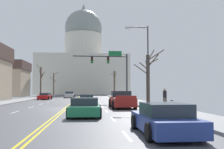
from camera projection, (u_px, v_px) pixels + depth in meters
name	position (u px, v px, depth m)	size (l,w,h in m)	color
ground	(66.00, 108.00, 22.58)	(20.00, 180.00, 0.20)	#4F4F54
signal_gantry	(112.00, 65.00, 36.00)	(7.91, 0.41, 7.18)	#28282D
street_lamp_right	(145.00, 58.00, 25.79)	(2.47, 0.24, 8.21)	#333338
capitol_building	(83.00, 63.00, 93.58)	(32.21, 21.87, 34.30)	beige
sedan_near_00	(87.00, 99.00, 30.39)	(2.13, 4.39, 1.13)	silver
pickup_truck_near_01	(122.00, 100.00, 23.59)	(2.22, 5.30, 1.59)	maroon
sedan_near_02	(85.00, 108.00, 16.18)	(2.18, 4.49, 1.19)	#1E7247
sedan_near_03	(164.00, 120.00, 9.59)	(2.01, 4.38, 1.21)	navy
sedan_oncoming_00	(45.00, 96.00, 42.73)	(2.06, 4.40, 1.13)	#B71414
sedan_oncoming_01	(70.00, 95.00, 52.22)	(2.09, 4.71, 1.28)	silver
flank_building_00	(5.00, 79.00, 58.95)	(10.18, 9.73, 8.36)	tan
bare_tree_00	(148.00, 77.00, 26.08)	(3.13, 2.68, 5.73)	#4C3D2D
bare_tree_01	(41.00, 80.00, 54.13)	(1.77, 2.41, 6.90)	#423328
bare_tree_02	(114.00, 83.00, 56.59)	(1.51, 1.99, 5.97)	brown
bare_tree_03	(54.00, 83.00, 71.57)	(2.60, 1.56, 6.73)	brown
pedestrian_00	(165.00, 96.00, 23.04)	(0.35, 0.34, 1.70)	#4C4238
bicycle_parked	(171.00, 107.00, 17.95)	(0.12, 1.77, 0.85)	black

